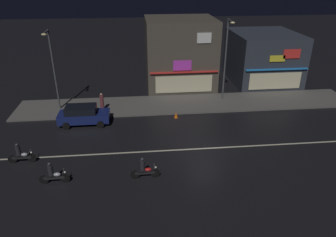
{
  "coord_description": "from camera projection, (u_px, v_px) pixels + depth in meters",
  "views": [
    {
      "loc": [
        -4.93,
        -20.25,
        12.32
      ],
      "look_at": [
        -2.44,
        3.54,
        0.95
      ],
      "focal_mm": 34.08,
      "sensor_mm": 36.0,
      "label": 1
    }
  ],
  "objects": [
    {
      "name": "parked_car_near_kerb",
      "position": [
        83.0,
        115.0,
        27.35
      ],
      "size": [
        4.3,
        1.98,
        1.67
      ],
      "rotation": [
        0.0,
        0.0,
        3.14
      ],
      "color": "navy",
      "rests_on": "ground"
    },
    {
      "name": "streetlamp_mid",
      "position": [
        226.0,
        54.0,
        30.53
      ],
      "size": [
        0.44,
        1.64,
        7.93
      ],
      "color": "#47494C",
      "rests_on": "sidewalk_far"
    },
    {
      "name": "motorcycle_lead",
      "position": [
        53.0,
        174.0,
        19.87
      ],
      "size": [
        1.9,
        0.6,
        1.52
      ],
      "rotation": [
        0.0,
        0.0,
        3.26
      ],
      "color": "black",
      "rests_on": "ground"
    },
    {
      "name": "pedestrian_on_sidewalk",
      "position": [
        102.0,
        103.0,
        29.59
      ],
      "size": [
        0.36,
        0.36,
        1.74
      ],
      "rotation": [
        0.0,
        0.0,
        4.55
      ],
      "color": "brown",
      "rests_on": "sidewalk_far"
    },
    {
      "name": "traffic_cone",
      "position": [
        176.0,
        115.0,
        28.74
      ],
      "size": [
        0.36,
        0.36,
        0.55
      ],
      "primitive_type": "cone",
      "color": "orange",
      "rests_on": "ground"
    },
    {
      "name": "sidewalk_far",
      "position": [
        187.0,
        104.0,
        31.65
      ],
      "size": [
        32.92,
        4.69,
        0.14
      ],
      "primitive_type": "cube",
      "color": "#5B5954",
      "rests_on": "ground"
    },
    {
      "name": "streetlamp_west",
      "position": [
        53.0,
        65.0,
        28.38
      ],
      "size": [
        0.44,
        1.64,
        7.38
      ],
      "color": "#47494C",
      "rests_on": "sidewalk_far"
    },
    {
      "name": "ground_plane",
      "position": [
        205.0,
        149.0,
        23.95
      ],
      "size": [
        140.0,
        140.0,
        0.0
      ],
      "primitive_type": "plane",
      "color": "black"
    },
    {
      "name": "motorcycle_opposite_lane",
      "position": [
        144.0,
        170.0,
        20.35
      ],
      "size": [
        1.9,
        0.6,
        1.52
      ],
      "rotation": [
        0.0,
        0.0,
        3.12
      ],
      "color": "black",
      "rests_on": "ground"
    },
    {
      "name": "storefront_center_block",
      "position": [
        263.0,
        57.0,
        37.17
      ],
      "size": [
        7.11,
        8.34,
        5.67
      ],
      "color": "#2D333D",
      "rests_on": "ground"
    },
    {
      "name": "motorcycle_following",
      "position": [
        20.0,
        155.0,
        21.98
      ],
      "size": [
        1.9,
        0.6,
        1.52
      ],
      "rotation": [
        0.0,
        0.0,
        3.16
      ],
      "color": "black",
      "rests_on": "ground"
    },
    {
      "name": "storefront_left_block",
      "position": [
        180.0,
        53.0,
        35.19
      ],
      "size": [
        7.42,
        6.86,
        7.47
      ],
      "color": "#4C443A",
      "rests_on": "ground"
    },
    {
      "name": "lane_divider_stripe",
      "position": [
        205.0,
        148.0,
        23.94
      ],
      "size": [
        31.28,
        0.16,
        0.01
      ],
      "primitive_type": "cube",
      "color": "beige",
      "rests_on": "ground"
    }
  ]
}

